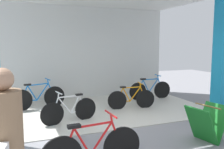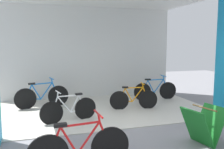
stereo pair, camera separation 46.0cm
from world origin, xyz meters
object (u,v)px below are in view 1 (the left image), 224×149
at_px(bicycle_parked_0, 93,149).
at_px(sandwich_board_sign, 207,123).
at_px(bicycle_inside_1, 38,97).
at_px(bicycle_inside_2, 70,110).
at_px(bicycle_inside_0, 131,99).
at_px(bicycle_inside_3, 150,90).

bearing_deg(bicycle_parked_0, sandwich_board_sign, 6.76).
xyz_separation_m(bicycle_inside_1, bicycle_inside_2, (0.61, -1.62, -0.04)).
bearing_deg(sandwich_board_sign, bicycle_inside_1, 127.95).
bearing_deg(sandwich_board_sign, bicycle_parked_0, -173.24).
distance_m(bicycle_inside_0, bicycle_parked_0, 3.68).
distance_m(bicycle_inside_0, bicycle_inside_1, 2.77).
bearing_deg(bicycle_inside_1, sandwich_board_sign, -52.05).
bearing_deg(bicycle_inside_0, sandwich_board_sign, -82.96).
xyz_separation_m(bicycle_inside_0, bicycle_inside_2, (-1.97, -0.61, 0.00)).
bearing_deg(bicycle_inside_1, bicycle_inside_0, -21.42).
bearing_deg(sandwich_board_sign, bicycle_inside_2, 137.43).
relative_size(bicycle_inside_0, bicycle_parked_0, 0.89).
height_order(bicycle_inside_1, bicycle_inside_2, bicycle_inside_1).
height_order(bicycle_inside_2, bicycle_inside_3, bicycle_inside_3).
distance_m(bicycle_inside_1, bicycle_parked_0, 4.05).
relative_size(bicycle_inside_0, sandwich_board_sign, 1.77).
relative_size(bicycle_inside_2, sandwich_board_sign, 1.77).
height_order(bicycle_inside_0, bicycle_inside_3, bicycle_inside_3).
bearing_deg(bicycle_inside_1, bicycle_inside_2, -69.34).
bearing_deg(bicycle_parked_0, bicycle_inside_3, 50.19).
relative_size(bicycle_inside_0, bicycle_inside_2, 1.00).
bearing_deg(bicycle_parked_0, bicycle_inside_1, 96.65).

